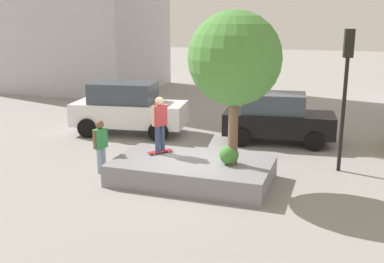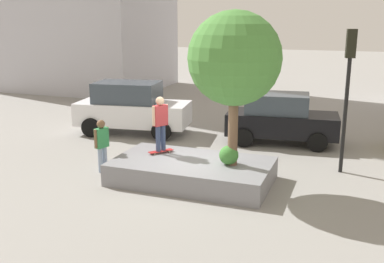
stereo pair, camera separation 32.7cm
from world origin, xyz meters
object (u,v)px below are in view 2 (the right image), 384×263
(plaza_tree, at_px, (235,59))
(pedestrian_crossing, at_px, (102,142))
(skateboard, at_px, (161,151))
(police_car, at_px, (132,107))
(skateboarder, at_px, (160,120))
(sedan_parked, at_px, (280,118))
(planter_ledge, at_px, (192,171))
(traffic_light_corner, at_px, (348,77))

(plaza_tree, relative_size, pedestrian_crossing, 2.57)
(pedestrian_crossing, bearing_deg, skateboard, 17.39)
(plaza_tree, distance_m, police_car, 7.68)
(skateboarder, bearing_deg, plaza_tree, -7.68)
(sedan_parked, height_order, pedestrian_crossing, sedan_parked)
(skateboard, relative_size, police_car, 0.15)
(skateboarder, height_order, pedestrian_crossing, skateboarder)
(planter_ledge, height_order, traffic_light_corner, traffic_light_corner)
(planter_ledge, bearing_deg, sedan_parked, 71.63)
(planter_ledge, height_order, skateboard, skateboard)
(skateboard, bearing_deg, sedan_parked, 58.56)
(plaza_tree, bearing_deg, pedestrian_crossing, -176.80)
(skateboard, relative_size, pedestrian_crossing, 0.44)
(planter_ledge, distance_m, skateboard, 1.32)
(police_car, xyz_separation_m, traffic_light_corner, (8.57, -2.15, 1.93))
(skateboarder, relative_size, sedan_parked, 0.39)
(planter_ledge, relative_size, skateboarder, 2.71)
(planter_ledge, bearing_deg, pedestrian_crossing, -177.27)
(skateboard, xyz_separation_m, skateboarder, (0.00, 0.00, 1.01))
(traffic_light_corner, bearing_deg, plaza_tree, -140.89)
(planter_ledge, distance_m, plaza_tree, 3.56)
(police_car, height_order, pedestrian_crossing, police_car)
(police_car, bearing_deg, sedan_parked, 5.38)
(sedan_parked, bearing_deg, traffic_light_corner, -48.63)
(skateboarder, bearing_deg, police_car, 127.60)
(police_car, relative_size, sedan_parked, 1.12)
(plaza_tree, xyz_separation_m, traffic_light_corner, (2.93, 2.38, -0.64))
(skateboarder, relative_size, police_car, 0.35)
(skateboard, distance_m, pedestrian_crossing, 1.89)
(skateboard, bearing_deg, planter_ledge, -19.16)
(planter_ledge, bearing_deg, traffic_light_corner, 30.87)
(traffic_light_corner, bearing_deg, pedestrian_crossing, -159.83)
(plaza_tree, distance_m, skateboarder, 3.12)
(skateboard, distance_m, police_car, 5.32)
(sedan_parked, distance_m, traffic_light_corner, 4.17)
(skateboard, height_order, police_car, police_car)
(planter_ledge, bearing_deg, plaza_tree, 4.35)
(skateboard, distance_m, skateboarder, 1.01)
(sedan_parked, relative_size, traffic_light_corner, 0.99)
(planter_ledge, relative_size, plaza_tree, 1.07)
(plaza_tree, height_order, skateboard, plaza_tree)
(plaza_tree, height_order, police_car, plaza_tree)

